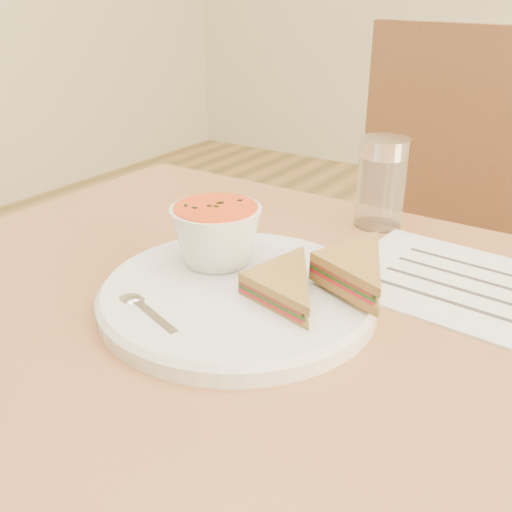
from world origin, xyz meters
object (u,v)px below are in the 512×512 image
Objects in this scene: chair_far at (383,289)px; plate at (238,296)px; soup_bowl at (216,237)px; condiment_shaker at (381,183)px.

plate is at bearing 109.08° from chair_far.
soup_bowl is 0.83× the size of condiment_shaker.
condiment_shaker is at bearing 71.14° from soup_bowl.
chair_far is 3.35× the size of plate.
chair_far is 9.67× the size of soup_bowl.
plate is 2.88× the size of soup_bowl.
soup_bowl is at bearing -108.86° from condiment_shaker.
chair_far reaches higher than soup_bowl.
condiment_shaker is (0.08, -0.27, 0.31)m from chair_far.
chair_far is 0.42m from condiment_shaker.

